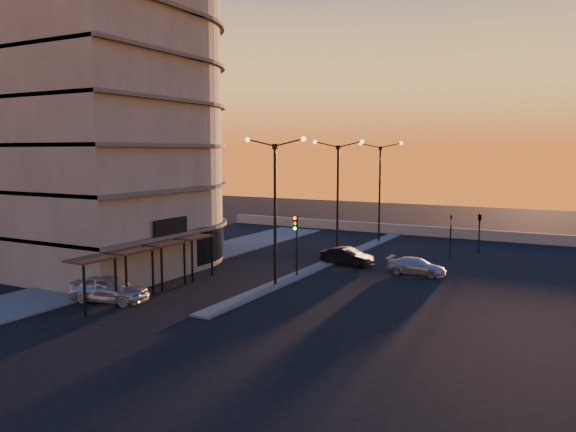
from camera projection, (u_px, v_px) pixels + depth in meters
The scene contains 14 objects.
ground at pixel (275, 286), 36.06m from camera, with size 120.00×120.00×0.00m, color black.
sidewalk_west at pixel (185, 260), 44.50m from camera, with size 5.00×40.00×0.12m, color #494A47.
median at pixel (337, 259), 44.80m from camera, with size 1.20×36.00×0.12m, color #494A47.
parapet at pixel (417, 230), 57.79m from camera, with size 44.00×0.50×1.00m, color slate.
building at pixel (110, 106), 41.33m from camera, with size 14.35×17.08×25.00m.
streetlamp_near at pixel (275, 199), 35.42m from camera, with size 4.32×0.32×9.51m.
streetlamp_mid at pixel (338, 190), 44.16m from camera, with size 4.32×0.32×9.51m.
streetlamp_far at pixel (380, 183), 52.91m from camera, with size 4.32×0.32×9.51m.
traffic_light_main at pixel (296, 236), 38.24m from camera, with size 0.28×0.44×4.25m.
signal_east_a at pixel (451, 236), 44.31m from camera, with size 0.13×0.16×3.60m.
signal_east_b at pixel (480, 217), 46.96m from camera, with size 0.42×1.99×3.60m.
car_hatchback at pixel (109, 288), 32.17m from camera, with size 1.85×4.59×1.56m, color #B2B5BA.
car_sedan at pixel (347, 256), 42.61m from camera, with size 1.41×4.03×1.33m, color black.
car_wagon at pixel (417, 266), 39.31m from camera, with size 1.66×4.08×1.18m, color #A5A8AD.
Camera 1 is at (17.49, -30.68, 8.61)m, focal length 35.00 mm.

